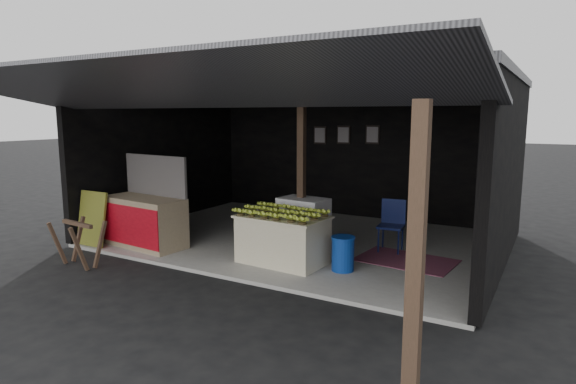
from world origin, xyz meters
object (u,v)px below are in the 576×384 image
Objects in this scene: banana_table at (283,239)px; water_barrel at (343,255)px; sawhorse at (78,239)px; neighbor_stall at (145,219)px; plastic_chair at (392,221)px; white_crate at (303,224)px.

banana_table reaches higher than water_barrel.
banana_table is 1.91× the size of sawhorse.
banana_table is 0.89× the size of neighbor_stall.
plastic_chair is (4.07, 3.17, 0.12)m from sawhorse.
plastic_chair is at bearing 53.98° from banana_table.
white_crate is 1.32m from water_barrel.
neighbor_stall reaches higher than water_barrel.
white_crate is 1.02× the size of plastic_chair.
banana_table is at bearing 35.49° from sawhorse.
sawhorse is at bearing -146.50° from banana_table.
neighbor_stall is 3.68m from water_barrel.
banana_table is 2.89× the size of water_barrel.
plastic_chair is (1.36, 0.70, 0.07)m from white_crate.
water_barrel is at bearing 12.34° from neighbor_stall.
water_barrel is at bearing 9.89° from banana_table.
sawhorse is 1.51× the size of water_barrel.
neighbor_stall is 1.28m from sawhorse.
plastic_chair is (3.94, 1.90, 0.04)m from neighbor_stall.
water_barrel is (3.78, 1.73, -0.15)m from sawhorse.
neighbor_stall is 1.82× the size of plastic_chair.
white_crate reaches higher than banana_table.
white_crate is 1.20× the size of sawhorse.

